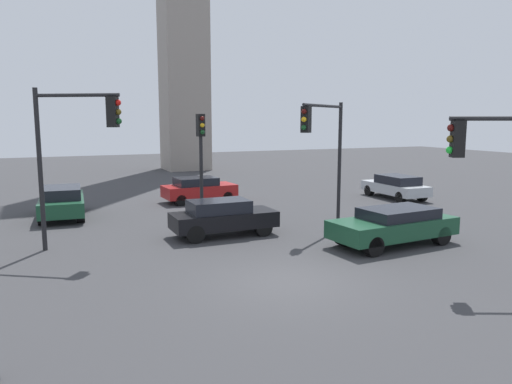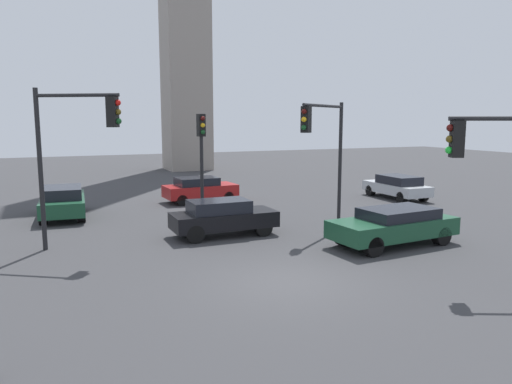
# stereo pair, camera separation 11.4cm
# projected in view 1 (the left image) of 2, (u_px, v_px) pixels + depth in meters

# --- Properties ---
(ground_plane) EXTENTS (105.78, 105.78, 0.00)m
(ground_plane) POSITION_uv_depth(u_px,v_px,m) (287.00, 282.00, 13.81)
(ground_plane) COLOR #38383A
(traffic_light_1) EXTENTS (3.36, 2.53, 5.28)m
(traffic_light_1) POSITION_uv_depth(u_px,v_px,m) (324.00, 137.00, 20.27)
(traffic_light_1) COLOR black
(traffic_light_1) RESTS_ON ground_plane
(traffic_light_2) EXTENTS (0.35, 0.48, 4.78)m
(traffic_light_2) POSITION_uv_depth(u_px,v_px,m) (201.00, 146.00, 21.93)
(traffic_light_2) COLOR black
(traffic_light_2) RESTS_ON ground_plane
(traffic_light_3) EXTENTS (2.64, 1.76, 5.60)m
(traffic_light_3) POSITION_uv_depth(u_px,v_px,m) (74.00, 137.00, 16.38)
(traffic_light_3) COLOR black
(traffic_light_3) RESTS_ON ground_plane
(traffic_light_4) EXTENTS (2.43, 1.26, 4.76)m
(traffic_light_4) POSITION_uv_depth(u_px,v_px,m) (497.00, 162.00, 13.33)
(traffic_light_4) COLOR black
(traffic_light_4) RESTS_ON ground_plane
(car_1) EXTENTS (4.87, 2.28, 1.36)m
(car_1) POSITION_uv_depth(u_px,v_px,m) (394.00, 225.00, 17.75)
(car_1) COLOR #19472D
(car_1) RESTS_ON ground_plane
(car_2) EXTENTS (1.83, 4.25, 1.35)m
(car_2) POSITION_uv_depth(u_px,v_px,m) (396.00, 186.00, 28.23)
(car_2) COLOR #ADB2B7
(car_2) RESTS_ON ground_plane
(car_3) EXTENTS (4.09, 1.66, 1.43)m
(car_3) POSITION_uv_depth(u_px,v_px,m) (223.00, 217.00, 19.14)
(car_3) COLOR black
(car_3) RESTS_ON ground_plane
(car_4) EXTENTS (4.02, 2.01, 1.37)m
(car_4) POSITION_uv_depth(u_px,v_px,m) (199.00, 189.00, 27.05)
(car_4) COLOR maroon
(car_4) RESTS_ON ground_plane
(car_5) EXTENTS (2.19, 4.61, 1.46)m
(car_5) POSITION_uv_depth(u_px,v_px,m) (62.00, 201.00, 22.72)
(car_5) COLOR #19472D
(car_5) RESTS_ON ground_plane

